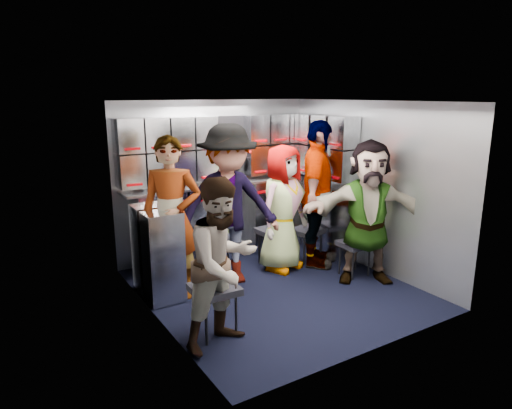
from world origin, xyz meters
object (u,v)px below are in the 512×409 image
jump_seat_near_left (214,292)px  jump_seat_near_right (355,246)px  jump_seat_mid_right (307,232)px  attendant_arc_d (317,195)px  attendant_arc_e (368,212)px  attendant_standing (172,218)px  attendant_arc_b (228,206)px  jump_seat_mid_left (222,244)px  attendant_arc_c (283,208)px  attendant_arc_a (223,264)px  jump_seat_center (274,233)px

jump_seat_near_left → jump_seat_near_right: (2.10, 0.38, -0.05)m
jump_seat_mid_right → attendant_arc_d: bearing=-90.0°
jump_seat_near_left → attendant_arc_e: 2.15m
jump_seat_mid_right → attendant_standing: 1.98m
attendant_arc_b → attendant_arc_e: bearing=-17.3°
jump_seat_mid_right → attendant_arc_e: bearing=-78.3°
jump_seat_mid_left → attendant_arc_c: attendant_arc_c is taller
attendant_standing → attendant_arc_d: bearing=30.2°
jump_seat_mid_right → jump_seat_near_right: size_ratio=1.03×
jump_seat_mid_left → attendant_arc_a: 1.58m
attendant_arc_b → attendant_arc_e: (1.40, -0.81, -0.09)m
jump_seat_center → attendant_arc_c: (-0.00, -0.18, 0.37)m
jump_seat_center → attendant_arc_e: bearing=-58.3°
jump_seat_near_left → attendant_arc_c: size_ratio=0.30×
attendant_arc_a → attendant_arc_e: (2.10, 0.38, 0.08)m
attendant_standing → attendant_arc_a: attendant_standing is taller
attendant_arc_b → attendant_arc_d: attendant_arc_d is taller
attendant_arc_a → attendant_standing: bearing=76.0°
jump_seat_center → attendant_arc_b: 0.95m
jump_seat_mid_right → attendant_arc_d: size_ratio=0.24×
jump_seat_near_right → attendant_arc_c: (-0.63, 0.65, 0.41)m
attendant_arc_e → attendant_standing: bearing=-168.3°
attendant_arc_d → jump_seat_near_right: bearing=-115.6°
jump_seat_near_left → attendant_arc_e: bearing=5.5°
attendant_standing → attendant_arc_a: (0.00, -1.18, -0.13)m
jump_seat_center → jump_seat_near_right: (0.63, -0.83, -0.05)m
attendant_arc_c → attendant_arc_d: attendant_arc_d is taller
jump_seat_center → jump_seat_near_right: bearing=-53.1°
attendant_arc_d → attendant_arc_e: size_ratio=1.11×
jump_seat_near_right → attendant_arc_e: 0.50m
attendant_arc_c → attendant_arc_e: bearing=-70.8°
attendant_arc_e → jump_seat_center: bearing=154.0°
jump_seat_center → attendant_arc_e: size_ratio=0.29×
attendant_standing → attendant_arc_d: 1.92m
attendant_arc_b → jump_seat_center: bearing=27.4°
jump_seat_near_left → attendant_standing: bearing=90.0°
jump_seat_near_right → attendant_arc_c: 0.99m
jump_seat_center → attendant_arc_a: size_ratio=0.32×
attendant_arc_b → attendant_arc_d: (1.22, -0.11, 0.01)m
jump_seat_near_left → attendant_arc_c: attendant_arc_c is taller
jump_seat_mid_right → attendant_arc_b: bearing=-176.6°
jump_seat_center → attendant_arc_a: bearing=-136.6°
attendant_arc_a → attendant_arc_e: 2.14m
attendant_arc_a → attendant_arc_c: (1.47, 1.22, 0.03)m
attendant_arc_d → jump_seat_center: bearing=100.2°
jump_seat_mid_left → attendant_arc_b: size_ratio=0.25×
attendant_arc_c → jump_seat_near_right: bearing=-64.0°
attendant_arc_a → jump_seat_near_right: bearing=0.9°
jump_seat_mid_left → attendant_arc_d: size_ratio=0.25×
attendant_arc_d → attendant_standing: bearing=132.5°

